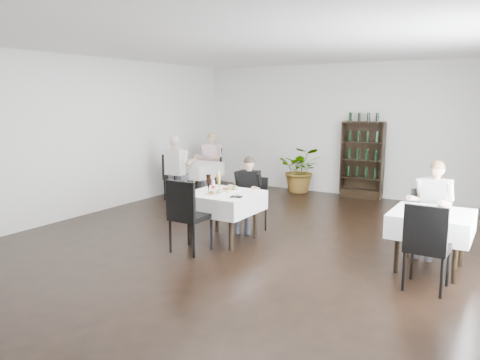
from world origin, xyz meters
name	(u,v)px	position (x,y,z in m)	size (l,w,h in m)	color
room_shell	(240,147)	(0.00, 0.00, 1.50)	(9.00, 9.00, 9.00)	black
wine_shelf	(362,161)	(0.60, 4.31, 0.85)	(0.90, 0.28, 1.75)	black
main_table	(223,202)	(-0.30, 0.00, 0.62)	(1.03, 1.03, 0.77)	black
left_table	(195,170)	(-2.70, 2.50, 0.62)	(0.98, 0.98, 0.77)	black
right_table	(431,223)	(2.70, 0.30, 0.62)	(0.98, 0.98, 0.77)	black
potted_tree	(301,170)	(-0.83, 4.20, 0.55)	(0.99, 0.86, 1.10)	#26501B
main_chair_far	(253,201)	(-0.16, 0.70, 0.52)	(0.44, 0.45, 0.91)	black
main_chair_near	(187,212)	(-0.42, -0.78, 0.61)	(0.50, 0.50, 1.07)	black
left_chair_far	(210,167)	(-2.72, 3.15, 0.60)	(0.51, 0.52, 1.05)	black
left_chair_near	(175,174)	(-2.81, 1.91, 0.58)	(0.52, 0.53, 1.02)	black
right_chair_far	(427,217)	(2.53, 1.01, 0.52)	(0.55, 0.55, 0.92)	black
right_chair_near	(427,242)	(2.77, -0.47, 0.59)	(0.49, 0.49, 1.04)	black
diner_main	(248,188)	(-0.26, 0.70, 0.73)	(0.51, 0.53, 1.26)	#414149
diner_left_far	(211,158)	(-2.70, 3.14, 0.82)	(0.56, 0.57, 1.42)	#414149
diner_left_near	(177,164)	(-2.66, 1.84, 0.83)	(0.54, 0.54, 1.44)	#414149
diner_right_far	(433,201)	(2.62, 0.92, 0.79)	(0.56, 0.60, 1.36)	#414149
plate_far	(230,190)	(-0.29, 0.17, 0.79)	(0.30, 0.30, 0.08)	white
plate_near	(214,193)	(-0.34, -0.19, 0.79)	(0.28, 0.28, 0.07)	white
pilsner_dark	(208,183)	(-0.54, -0.05, 0.91)	(0.08, 0.08, 0.34)	black
pilsner_lager	(219,182)	(-0.44, 0.09, 0.91)	(0.08, 0.08, 0.34)	#B6912E
coke_bottle	(213,186)	(-0.47, -0.02, 0.86)	(0.06, 0.06, 0.22)	silver
napkin_cutlery	(236,197)	(0.05, -0.19, 0.78)	(0.20, 0.19, 0.02)	black
pepper_mill	(439,209)	(2.78, 0.33, 0.82)	(0.04, 0.04, 0.10)	black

